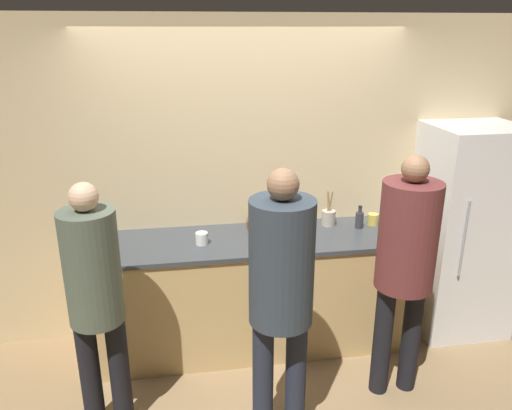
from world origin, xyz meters
name	(u,v)px	position (x,y,z in m)	size (l,w,h in m)	color
ground_plane	(259,371)	(0.00, 0.00, 0.00)	(14.00, 14.00, 0.00)	#8C704C
wall_back	(245,182)	(0.00, 0.73, 1.30)	(5.20, 0.06, 2.60)	#D6BC8C
counter	(251,291)	(0.00, 0.39, 0.48)	(2.66, 0.71, 0.95)	tan
refrigerator	(464,231)	(1.80, 0.39, 0.89)	(0.73, 0.68, 1.77)	white
person_left	(95,293)	(-1.06, -0.38, 0.99)	(0.33, 0.33, 1.68)	black
person_center	(281,285)	(0.02, -0.64, 1.09)	(0.38, 0.38, 1.79)	#232838
person_right	(406,255)	(0.93, -0.34, 1.07)	(0.39, 0.39, 1.75)	black
fruit_bowl	(267,223)	(0.16, 0.58, 0.99)	(0.33, 0.33, 0.11)	brown
utensil_crock	(329,217)	(0.67, 0.55, 1.02)	(0.11, 0.11, 0.29)	#ADA393
bottle_green	(97,251)	(-1.12, 0.17, 1.02)	(0.08, 0.08, 0.17)	#236033
bottle_dark	(359,219)	(0.90, 0.45, 1.03)	(0.07, 0.07, 0.19)	#333338
cup_white	(202,238)	(-0.39, 0.33, 1.00)	(0.09, 0.09, 0.09)	white
cup_yellow	(373,219)	(1.03, 0.50, 1.00)	(0.09, 0.09, 0.09)	gold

